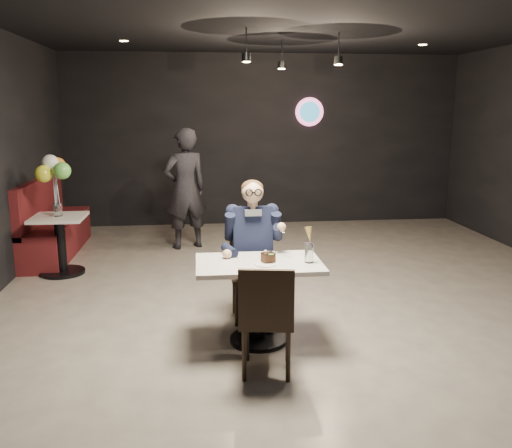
{
  "coord_description": "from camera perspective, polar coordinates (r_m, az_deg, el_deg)",
  "views": [
    {
      "loc": [
        -1.22,
        -5.18,
        2.08
      ],
      "look_at": [
        -0.65,
        -0.03,
        0.96
      ],
      "focal_mm": 38.0,
      "sensor_mm": 36.0,
      "label": 1
    }
  ],
  "objects": [
    {
      "name": "floor",
      "position": [
        5.71,
        6.57,
        -9.23
      ],
      "size": [
        9.0,
        9.0,
        0.0
      ],
      "primitive_type": "plane",
      "color": "gray",
      "rests_on": "ground"
    },
    {
      "name": "wall_sign",
      "position": [
        9.86,
        5.65,
        11.67
      ],
      "size": [
        0.5,
        0.06,
        0.5
      ],
      "primitive_type": null,
      "color": "pink",
      "rests_on": "floor"
    },
    {
      "name": "pendant_lights",
      "position": [
        7.33,
        3.51,
        18.44
      ],
      "size": [
        1.4,
        1.2,
        0.36
      ],
      "primitive_type": "cube",
      "color": "black",
      "rests_on": "floor"
    },
    {
      "name": "main_table",
      "position": [
        4.88,
        0.29,
        -8.22
      ],
      "size": [
        1.1,
        0.7,
        0.75
      ],
      "primitive_type": "cube",
      "color": "silver",
      "rests_on": "floor"
    },
    {
      "name": "chair_far",
      "position": [
        5.37,
        -0.39,
        -5.34
      ],
      "size": [
        0.42,
        0.46,
        0.92
      ],
      "primitive_type": "cube",
      "color": "black",
      "rests_on": "floor"
    },
    {
      "name": "chair_near",
      "position": [
        4.33,
        1.15,
        -9.75
      ],
      "size": [
        0.49,
        0.52,
        0.92
      ],
      "primitive_type": "cube",
      "rotation": [
        0.0,
        0.0,
        -0.16
      ],
      "color": "black",
      "rests_on": "floor"
    },
    {
      "name": "seated_man",
      "position": [
        5.3,
        -0.39,
        -2.66
      ],
      "size": [
        0.6,
        0.8,
        1.44
      ],
      "primitive_type": "cube",
      "color": "black",
      "rests_on": "floor"
    },
    {
      "name": "dessert_plate",
      "position": [
        4.68,
        1.05,
        -4.24
      ],
      "size": [
        0.2,
        0.2,
        0.01
      ],
      "primitive_type": "cylinder",
      "color": "white",
      "rests_on": "main_table"
    },
    {
      "name": "cake_slice",
      "position": [
        4.71,
        1.29,
        -3.57
      ],
      "size": [
        0.13,
        0.12,
        0.07
      ],
      "primitive_type": "cube",
      "rotation": [
        0.0,
        0.0,
        0.35
      ],
      "color": "black",
      "rests_on": "dessert_plate"
    },
    {
      "name": "mint_leaf",
      "position": [
        4.66,
        1.58,
        -3.19
      ],
      "size": [
        0.06,
        0.04,
        0.01
      ],
      "primitive_type": "ellipsoid",
      "color": "#2B8438",
      "rests_on": "cake_slice"
    },
    {
      "name": "sundae_glass",
      "position": [
        4.75,
        5.6,
        -3.05
      ],
      "size": [
        0.08,
        0.08,
        0.17
      ],
      "primitive_type": "cylinder",
      "color": "silver",
      "rests_on": "main_table"
    },
    {
      "name": "wafer_cone",
      "position": [
        4.71,
        5.64,
        -1.12
      ],
      "size": [
        0.08,
        0.08,
        0.14
      ],
      "primitive_type": "cone",
      "rotation": [
        0.0,
        0.0,
        0.26
      ],
      "color": "tan",
      "rests_on": "sundae_glass"
    },
    {
      "name": "booth_bench",
      "position": [
        8.26,
        -20.4,
        0.71
      ],
      "size": [
        0.55,
        2.18,
        1.09
      ],
      "primitive_type": "cube",
      "color": "#450E10",
      "rests_on": "floor"
    },
    {
      "name": "side_table",
      "position": [
        7.27,
        -19.88,
        -1.93
      ],
      "size": [
        0.64,
        0.64,
        0.8
      ],
      "primitive_type": "cube",
      "color": "silver",
      "rests_on": "floor"
    },
    {
      "name": "balloon_vase",
      "position": [
        7.18,
        -20.13,
        1.43
      ],
      "size": [
        0.11,
        0.11,
        0.16
      ],
      "primitive_type": "cylinder",
      "color": "silver",
      "rests_on": "side_table"
    },
    {
      "name": "balloon_bunch",
      "position": [
        7.12,
        -20.35,
        4.49
      ],
      "size": [
        0.39,
        0.39,
        0.64
      ],
      "primitive_type": "cube",
      "color": "yellow",
      "rests_on": "balloon_vase"
    },
    {
      "name": "passerby",
      "position": [
        8.1,
        -7.46,
        3.68
      ],
      "size": [
        0.76,
        0.63,
        1.79
      ],
      "primitive_type": "imported",
      "rotation": [
        0.0,
        0.0,
        3.51
      ],
      "color": "black",
      "rests_on": "floor"
    }
  ]
}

